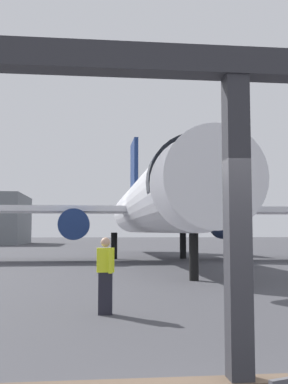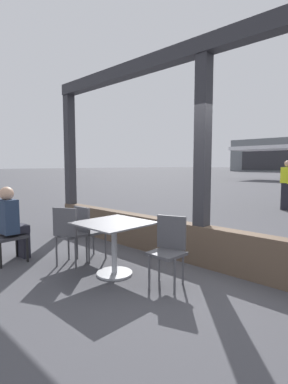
{
  "view_description": "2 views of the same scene",
  "coord_description": "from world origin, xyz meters",
  "px_view_note": "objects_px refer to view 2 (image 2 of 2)",
  "views": [
    {
      "loc": [
        -1.25,
        -3.96,
        1.87
      ],
      "look_at": [
        0.91,
        15.75,
        3.55
      ],
      "focal_mm": 43.99,
      "sensor_mm": 36.0,
      "label": 1
    },
    {
      "loc": [
        2.5,
        -3.91,
        1.59
      ],
      "look_at": [
        -1.2,
        -0.06,
        1.09
      ],
      "focal_mm": 27.3,
      "sensor_mm": 36.0,
      "label": 2
    }
  ],
  "objects_px": {
    "cafe_chair_aisle_left": "(87,228)",
    "lounge_bench": "(9,239)",
    "cafe_chair_window_right": "(169,245)",
    "ground_crew_worker": "(287,184)",
    "seated_passenger": "(12,221)",
    "cafe_chair_window_left": "(69,231)",
    "dining_table": "(114,240)",
    "distant_hangar": "(285,156)"
  },
  "relations": [
    {
      "from": "cafe_chair_aisle_left",
      "to": "lounge_bench",
      "type": "relative_size",
      "value": 1.89
    },
    {
      "from": "cafe_chair_window_right",
      "to": "ground_crew_worker",
      "type": "height_order",
      "value": "ground_crew_worker"
    },
    {
      "from": "seated_passenger",
      "to": "cafe_chair_window_left",
      "type": "bearing_deg",
      "value": 30.02
    },
    {
      "from": "cafe_chair_window_right",
      "to": "seated_passenger",
      "type": "distance_m",
      "value": 2.69
    },
    {
      "from": "dining_table",
      "to": "lounge_bench",
      "type": "bearing_deg",
      "value": -152.88
    },
    {
      "from": "cafe_chair_aisle_left",
      "to": "lounge_bench",
      "type": "height_order",
      "value": "cafe_chair_aisle_left"
    },
    {
      "from": "ground_crew_worker",
      "to": "seated_passenger",
      "type": "bearing_deg",
      "value": -98.93
    },
    {
      "from": "distant_hangar",
      "to": "cafe_chair_window_left",
      "type": "bearing_deg",
      "value": -74.16
    },
    {
      "from": "dining_table",
      "to": "lounge_bench",
      "type": "distance_m",
      "value": 1.86
    },
    {
      "from": "dining_table",
      "to": "cafe_chair_window_right",
      "type": "relative_size",
      "value": 1.04
    },
    {
      "from": "cafe_chair_aisle_left",
      "to": "ground_crew_worker",
      "type": "xyz_separation_m",
      "value": [
        0.55,
        8.02,
        0.36
      ]
    },
    {
      "from": "cafe_chair_window_right",
      "to": "lounge_bench",
      "type": "distance_m",
      "value": 2.69
    },
    {
      "from": "lounge_bench",
      "to": "seated_passenger",
      "type": "xyz_separation_m",
      "value": [
        -0.02,
        0.07,
        0.29
      ]
    },
    {
      "from": "lounge_bench",
      "to": "distant_hangar",
      "type": "xyz_separation_m",
      "value": [
        -19.23,
        71.44,
        3.32
      ]
    },
    {
      "from": "ground_crew_worker",
      "to": "distant_hangar",
      "type": "xyz_separation_m",
      "value": [
        -20.61,
        62.47,
        2.8
      ]
    },
    {
      "from": "cafe_chair_aisle_left",
      "to": "lounge_bench",
      "type": "bearing_deg",
      "value": -131.06
    },
    {
      "from": "cafe_chair_window_left",
      "to": "lounge_bench",
      "type": "relative_size",
      "value": 1.95
    },
    {
      "from": "cafe_chair_aisle_left",
      "to": "seated_passenger",
      "type": "xyz_separation_m",
      "value": [
        -0.85,
        -0.89,
        0.13
      ]
    },
    {
      "from": "cafe_chair_window_right",
      "to": "cafe_chair_aisle_left",
      "type": "relative_size",
      "value": 1.01
    },
    {
      "from": "cafe_chair_aisle_left",
      "to": "seated_passenger",
      "type": "relative_size",
      "value": 0.73
    },
    {
      "from": "dining_table",
      "to": "distant_hangar",
      "type": "bearing_deg",
      "value": 106.48
    },
    {
      "from": "ground_crew_worker",
      "to": "distant_hangar",
      "type": "bearing_deg",
      "value": 108.26
    },
    {
      "from": "cafe_chair_window_left",
      "to": "distant_hangar",
      "type": "distance_m",
      "value": 73.72
    },
    {
      "from": "seated_passenger",
      "to": "distant_hangar",
      "type": "height_order",
      "value": "distant_hangar"
    },
    {
      "from": "cafe_chair_window_right",
      "to": "ground_crew_worker",
      "type": "relative_size",
      "value": 0.52
    },
    {
      "from": "dining_table",
      "to": "seated_passenger",
      "type": "height_order",
      "value": "seated_passenger"
    },
    {
      "from": "cafe_chair_window_right",
      "to": "seated_passenger",
      "type": "bearing_deg",
      "value": -157.02
    },
    {
      "from": "cafe_chair_window_right",
      "to": "ground_crew_worker",
      "type": "distance_m",
      "value": 7.94
    },
    {
      "from": "cafe_chair_aisle_left",
      "to": "distant_hangar",
      "type": "xyz_separation_m",
      "value": [
        -20.06,
        70.49,
        3.15
      ]
    },
    {
      "from": "lounge_bench",
      "to": "ground_crew_worker",
      "type": "height_order",
      "value": "ground_crew_worker"
    },
    {
      "from": "cafe_chair_aisle_left",
      "to": "ground_crew_worker",
      "type": "distance_m",
      "value": 8.04
    },
    {
      "from": "lounge_bench",
      "to": "distant_hangar",
      "type": "relative_size",
      "value": 0.02
    },
    {
      "from": "cafe_chair_window_left",
      "to": "lounge_bench",
      "type": "height_order",
      "value": "cafe_chair_window_left"
    },
    {
      "from": "cafe_chair_window_left",
      "to": "seated_passenger",
      "type": "distance_m",
      "value": 1.03
    },
    {
      "from": "seated_passenger",
      "to": "ground_crew_worker",
      "type": "distance_m",
      "value": 9.02
    },
    {
      "from": "distant_hangar",
      "to": "lounge_bench",
      "type": "bearing_deg",
      "value": -74.93
    },
    {
      "from": "lounge_bench",
      "to": "seated_passenger",
      "type": "relative_size",
      "value": 0.39
    },
    {
      "from": "cafe_chair_window_right",
      "to": "seated_passenger",
      "type": "xyz_separation_m",
      "value": [
        -2.47,
        -1.05,
        0.14
      ]
    },
    {
      "from": "cafe_chair_aisle_left",
      "to": "ground_crew_worker",
      "type": "relative_size",
      "value": 0.52
    },
    {
      "from": "cafe_chair_window_right",
      "to": "lounge_bench",
      "type": "bearing_deg",
      "value": -155.49
    },
    {
      "from": "dining_table",
      "to": "cafe_chair_window_right",
      "type": "bearing_deg",
      "value": 18.73
    },
    {
      "from": "distant_hangar",
      "to": "seated_passenger",
      "type": "bearing_deg",
      "value": -74.94
    }
  ]
}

